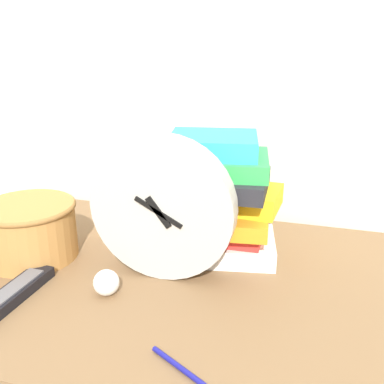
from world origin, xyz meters
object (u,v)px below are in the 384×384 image
Objects in this scene: basket at (29,228)px; tv_remote at (13,294)px; desk_clock at (162,208)px; crumpled_paper_ball at (106,283)px; book_stack at (218,198)px; pen at (186,372)px.

basket is 0.17m from tv_remote.
crumpled_paper_ball is (-0.08, -0.09, -0.12)m from desk_clock.
book_stack reaches higher than pen.
book_stack is at bearing 96.27° from pen.
crumpled_paper_ball is at bearing -22.69° from basket.
basket is (-0.37, -0.13, -0.06)m from book_stack.
desk_clock reaches higher than crumpled_paper_ball.
book_stack reaches higher than basket.
desk_clock reaches higher than basket.
tv_remote is (-0.31, -0.28, -0.11)m from book_stack.
pen is at bearing -30.75° from basket.
tv_remote reaches higher than pen.
tv_remote is 0.36m from pen.
book_stack is 0.43m from tv_remote.
book_stack is at bearing 42.18° from tv_remote.
tv_remote is 1.51× the size of pen.
desk_clock reaches higher than pen.
book_stack is 0.40m from basket.
basket is at bearing -161.07° from book_stack.
basket reaches higher than pen.
tv_remote is at bearing -145.94° from desk_clock.
desk_clock is 0.30m from basket.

